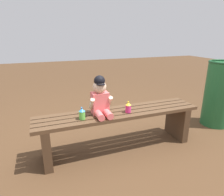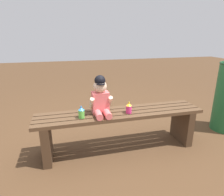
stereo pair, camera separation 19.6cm
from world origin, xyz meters
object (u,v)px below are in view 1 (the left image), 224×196
(park_bench, at_px, (119,123))
(sippy_cup_right, at_px, (128,107))
(child_figure, at_px, (100,98))
(sippy_cup_left, at_px, (82,114))
(trash_bin, at_px, (219,94))

(park_bench, relative_size, sippy_cup_right, 14.49)
(child_figure, bearing_deg, sippy_cup_left, -163.88)
(child_figure, bearing_deg, park_bench, -0.94)
(sippy_cup_right, distance_m, trash_bin, 1.47)
(park_bench, xyz_separation_m, child_figure, (-0.21, 0.00, 0.32))
(child_figure, height_order, sippy_cup_right, child_figure)
(child_figure, xyz_separation_m, sippy_cup_right, (0.29, -0.06, -0.12))
(park_bench, relative_size, child_figure, 4.44)
(sippy_cup_left, bearing_deg, sippy_cup_right, 0.00)
(sippy_cup_left, xyz_separation_m, sippy_cup_right, (0.49, 0.00, 0.00))
(park_bench, relative_size, sippy_cup_left, 14.49)
(sippy_cup_left, xyz_separation_m, trash_bin, (1.96, 0.16, -0.05))
(child_figure, bearing_deg, trash_bin, 3.32)
(sippy_cup_right, height_order, trash_bin, trash_bin)
(sippy_cup_left, bearing_deg, child_figure, 16.12)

